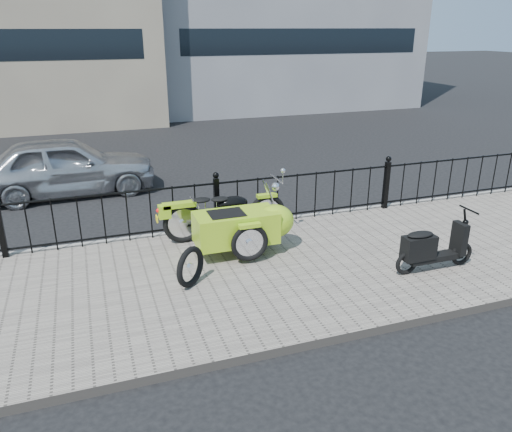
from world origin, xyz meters
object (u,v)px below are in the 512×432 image
object	(u,v)px
scooter	(431,248)
spare_tire	(190,267)
motorcycle_sidecar	(244,223)
sedan_car	(65,166)

from	to	relation	value
scooter	spare_tire	xyz separation A→B (m)	(-3.49, 0.70, -0.06)
spare_tire	motorcycle_sidecar	bearing A→B (deg)	40.61
sedan_car	motorcycle_sidecar	bearing A→B (deg)	-150.81
sedan_car	spare_tire	bearing A→B (deg)	-165.46
motorcycle_sidecar	sedan_car	size ratio (longest dim) A/B	0.59
motorcycle_sidecar	scooter	size ratio (longest dim) A/B	1.68
spare_tire	sedan_car	bearing A→B (deg)	107.26
motorcycle_sidecar	scooter	bearing A→B (deg)	-34.22
motorcycle_sidecar	spare_tire	world-z (taller)	motorcycle_sidecar
scooter	spare_tire	world-z (taller)	scooter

